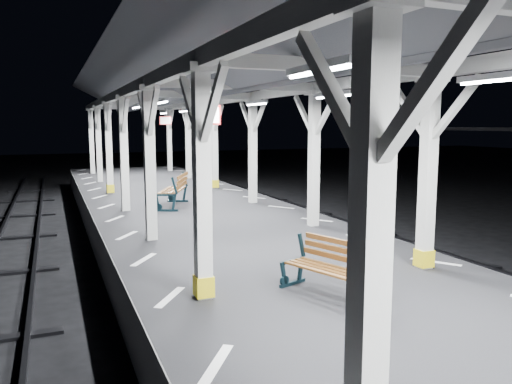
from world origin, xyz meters
TOP-DOWN VIEW (x-y plane):
  - platform at (0.00, 0.00)m, footprint 6.00×50.00m
  - hazard_stripes_left at (-2.45, 0.00)m, footprint 1.00×48.00m
  - canopy at (0.00, -0.02)m, footprint 5.40×49.00m
  - bench_mid at (-0.21, 1.39)m, footprint 1.03×1.60m
  - bench_far at (-0.47, 10.17)m, footprint 1.38×1.98m

SIDE VIEW (x-z plane):
  - platform at x=0.00m, z-range 0.00..1.00m
  - hazard_stripes_left at x=-2.45m, z-range 1.00..1.01m
  - bench_mid at x=-0.21m, z-range 1.03..1.84m
  - bench_far at x=-0.47m, z-range 1.03..2.05m
  - canopy at x=0.00m, z-range 2.24..6.89m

